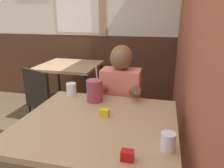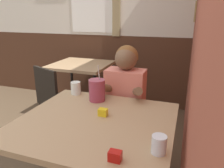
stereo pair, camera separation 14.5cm
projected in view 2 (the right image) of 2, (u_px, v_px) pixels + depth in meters
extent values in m
cube|color=#9E4C38|center=(200.00, 23.00, 1.86)|extent=(0.06, 4.47, 2.70)
cube|color=olive|center=(195.00, 12.00, 2.67)|extent=(0.02, 0.22, 0.24)
cube|color=#472819|center=(118.00, 69.00, 3.60)|extent=(5.22, 0.06, 1.10)
cube|color=white|center=(92.00, 5.00, 3.39)|extent=(0.70, 0.01, 0.81)
cube|color=#937F56|center=(116.00, 5.00, 3.25)|extent=(0.12, 0.02, 0.91)
cube|color=tan|center=(95.00, 122.00, 1.42)|extent=(0.99, 0.92, 0.04)
cylinder|color=black|center=(69.00, 132.00, 2.05)|extent=(0.04, 0.04, 0.73)
cylinder|color=black|center=(169.00, 151.00, 1.77)|extent=(0.04, 0.04, 0.73)
cube|color=tan|center=(81.00, 65.00, 3.02)|extent=(0.77, 0.73, 0.04)
cylinder|color=black|center=(48.00, 96.00, 2.95)|extent=(0.04, 0.04, 0.73)
cylinder|color=black|center=(95.00, 102.00, 2.73)|extent=(0.04, 0.04, 0.73)
cylinder|color=black|center=(72.00, 82.00, 3.54)|extent=(0.04, 0.04, 0.73)
cylinder|color=black|center=(112.00, 87.00, 3.32)|extent=(0.04, 0.04, 0.73)
cube|color=black|center=(62.00, 100.00, 2.55)|extent=(0.52, 0.52, 0.04)
cube|color=black|center=(46.00, 86.00, 2.35)|extent=(0.38, 0.18, 0.40)
cylinder|color=black|center=(66.00, 110.00, 2.87)|extent=(0.03, 0.03, 0.44)
cylinder|color=black|center=(84.00, 118.00, 2.64)|extent=(0.03, 0.03, 0.44)
cylinder|color=black|center=(42.00, 119.00, 2.61)|extent=(0.03, 0.03, 0.44)
cylinder|color=black|center=(59.00, 129.00, 2.38)|extent=(0.03, 0.03, 0.44)
cube|color=#EA7F6B|center=(124.00, 143.00, 2.11)|extent=(0.31, 0.20, 0.48)
cube|color=#EA7F6B|center=(125.00, 96.00, 1.96)|extent=(0.34, 0.20, 0.49)
sphere|color=brown|center=(127.00, 57.00, 1.87)|extent=(0.20, 0.20, 0.20)
sphere|color=brown|center=(126.00, 59.00, 1.86)|extent=(0.19, 0.19, 0.19)
cylinder|color=brown|center=(105.00, 88.00, 1.84)|extent=(0.14, 0.27, 0.15)
cylinder|color=brown|center=(137.00, 91.00, 1.76)|extent=(0.14, 0.27, 0.15)
cylinder|color=#99384C|center=(97.00, 90.00, 1.71)|extent=(0.13, 0.13, 0.17)
cylinder|color=white|center=(99.00, 74.00, 1.66)|extent=(0.01, 0.04, 0.14)
cylinder|color=silver|center=(159.00, 145.00, 1.06)|extent=(0.07, 0.07, 0.09)
cylinder|color=silver|center=(76.00, 88.00, 1.85)|extent=(0.08, 0.08, 0.11)
cube|color=#B7140F|center=(115.00, 156.00, 1.01)|extent=(0.06, 0.04, 0.05)
cube|color=yellow|center=(103.00, 112.00, 1.46)|extent=(0.06, 0.04, 0.05)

